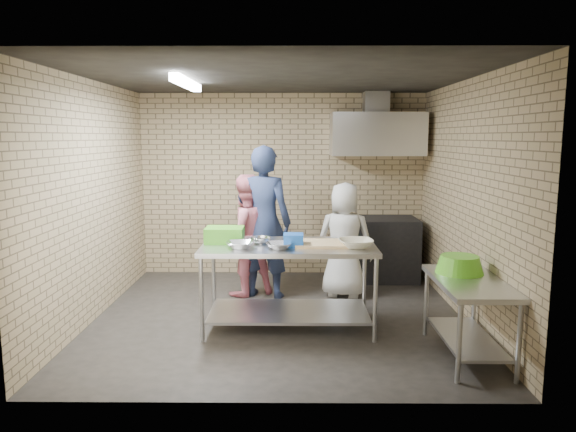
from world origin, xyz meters
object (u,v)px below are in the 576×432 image
at_px(blue_tub, 293,240).
at_px(side_counter, 468,318).
at_px(man_navy, 264,222).
at_px(woman_pink, 245,235).
at_px(prep_table, 289,286).
at_px(stove, 375,249).
at_px(bottle_green, 406,140).
at_px(green_crate, 225,235).
at_px(green_basin, 459,264).
at_px(bottle_red, 378,139).
at_px(woman_white, 344,240).

bearing_deg(blue_tub, side_counter, -21.80).
xyz_separation_m(man_navy, woman_pink, (-0.26, 0.08, -0.19)).
relative_size(prep_table, woman_pink, 1.17).
relative_size(stove, woman_pink, 0.76).
height_order(prep_table, bottle_green, bottle_green).
height_order(green_crate, bottle_green, bottle_green).
distance_m(green_basin, bottle_red, 3.01).
bearing_deg(green_crate, prep_table, -9.73).
height_order(bottle_green, woman_pink, bottle_green).
distance_m(side_counter, green_basin, 0.52).
xyz_separation_m(blue_tub, bottle_red, (1.24, 2.33, 1.04)).
bearing_deg(man_navy, stove, -135.95).
relative_size(green_crate, green_basin, 0.89).
bearing_deg(stove, green_basin, -80.24).
height_order(prep_table, green_crate, green_crate).
height_order(side_counter, bottle_green, bottle_green).
bearing_deg(man_navy, green_crate, 85.06).
xyz_separation_m(side_counter, green_crate, (-2.39, 0.88, 0.63)).
distance_m(prep_table, green_crate, 0.89).
bearing_deg(green_crate, bottle_red, 46.77).
bearing_deg(blue_tub, green_crate, 163.65).
bearing_deg(blue_tub, green_basin, -14.06).
xyz_separation_m(prep_table, bottle_red, (1.29, 2.23, 1.57)).
bearing_deg(prep_table, stove, 58.17).
height_order(green_crate, woman_white, woman_white).
bearing_deg(stove, man_navy, -151.25).
height_order(blue_tub, green_basin, blue_tub).
height_order(side_counter, man_navy, man_navy).
xyz_separation_m(green_crate, blue_tub, (0.75, -0.22, -0.02)).
bearing_deg(prep_table, bottle_red, 60.04).
height_order(green_basin, bottle_red, bottle_red).
bearing_deg(bottle_green, woman_pink, -155.96).
distance_m(prep_table, stove, 2.35).
height_order(green_crate, green_basin, green_crate).
relative_size(stove, green_basin, 2.61).
height_order(stove, green_crate, green_crate).
distance_m(prep_table, woman_pink, 1.39).
relative_size(prep_table, bottle_red, 10.27).
bearing_deg(prep_table, bottle_green, 52.93).
bearing_deg(stove, side_counter, -80.71).
bearing_deg(blue_tub, bottle_red, 62.06).
relative_size(green_basin, bottle_green, 3.07).
height_order(green_basin, woman_white, woman_white).
distance_m(bottle_green, woman_pink, 2.77).
bearing_deg(woman_pink, blue_tub, 86.47).
xyz_separation_m(prep_table, woman_white, (0.71, 1.15, 0.28)).
xyz_separation_m(blue_tub, woman_pink, (-0.63, 1.32, -0.20)).
xyz_separation_m(stove, bottle_red, (0.05, 0.24, 1.58)).
distance_m(blue_tub, bottle_red, 2.84).
bearing_deg(woman_white, bottle_red, -106.00).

